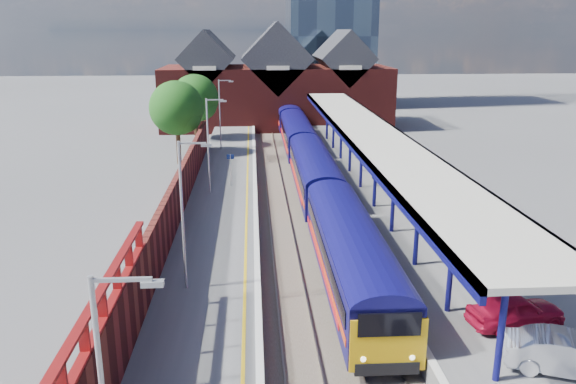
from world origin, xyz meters
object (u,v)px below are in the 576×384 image
object	(u,v)px
parked_car_blue	(400,174)
platform_sign	(231,164)
lamp_post_d	(221,110)
parked_car_dark	(421,194)
train	(305,149)
lamp_post_c	(210,140)
lamp_post_b	(185,207)
parked_car_silver	(569,355)
parked_car_red	(515,310)

from	to	relation	value
parked_car_blue	platform_sign	bearing A→B (deg)	115.68
lamp_post_d	parked_car_dark	xyz separation A→B (m)	(14.86, -19.25, -3.41)
parked_car_blue	train	bearing A→B (deg)	66.31
train	platform_sign	world-z (taller)	platform_sign
lamp_post_c	lamp_post_d	bearing A→B (deg)	90.00
train	lamp_post_d	world-z (taller)	lamp_post_d
lamp_post_b	parked_car_silver	xyz separation A→B (m)	(14.05, -7.73, -3.28)
lamp_post_c	parked_car_red	bearing A→B (deg)	-56.20
platform_sign	parked_car_dark	size ratio (longest dim) A/B	0.63
lamp_post_c	parked_car_dark	distance (m)	15.59
lamp_post_c	lamp_post_b	bearing A→B (deg)	-90.00
platform_sign	parked_car_silver	bearing A→B (deg)	-63.74
train	parked_car_silver	world-z (taller)	train
parked_car_red	lamp_post_b	bearing A→B (deg)	61.44
lamp_post_b	lamp_post_c	size ratio (longest dim) A/B	1.00
train	lamp_post_b	bearing A→B (deg)	-106.76
platform_sign	parked_car_blue	xyz separation A→B (m)	(13.50, 0.47, -1.06)
lamp_post_d	platform_sign	world-z (taller)	lamp_post_d
platform_sign	parked_car_blue	distance (m)	13.55
lamp_post_b	parked_car_red	size ratio (longest dim) A/B	1.76
platform_sign	parked_car_blue	world-z (taller)	platform_sign
train	parked_car_silver	distance (m)	34.38
parked_car_silver	platform_sign	bearing A→B (deg)	47.89
parked_car_red	parked_car_dark	bearing A→B (deg)	-14.65
lamp_post_c	parked_car_blue	distance (m)	15.44
lamp_post_d	parked_car_blue	xyz separation A→B (m)	(14.86, -13.53, -3.37)
parked_car_silver	parked_car_blue	world-z (taller)	parked_car_silver
lamp_post_d	parked_car_silver	size ratio (longest dim) A/B	1.62
lamp_post_b	lamp_post_d	world-z (taller)	same
train	parked_car_blue	distance (m)	10.36
parked_car_blue	parked_car_red	bearing A→B (deg)	-159.29
lamp_post_d	parked_car_red	world-z (taller)	lamp_post_d
parked_car_red	parked_car_blue	bearing A→B (deg)	-13.66
platform_sign	train	bearing A→B (deg)	51.23
parked_car_red	parked_car_silver	bearing A→B (deg)	176.02
parked_car_silver	parked_car_blue	bearing A→B (deg)	19.86
lamp_post_d	parked_car_blue	size ratio (longest dim) A/B	1.55
lamp_post_c	platform_sign	world-z (taller)	lamp_post_c
lamp_post_b	parked_car_dark	size ratio (longest dim) A/B	1.75
lamp_post_c	parked_car_blue	size ratio (longest dim) A/B	1.55
lamp_post_c	parked_car_blue	xyz separation A→B (m)	(14.86, 2.47, -3.37)
parked_car_silver	parked_car_blue	xyz separation A→B (m)	(0.81, 26.19, -0.09)
lamp_post_b	parked_car_silver	world-z (taller)	lamp_post_b
lamp_post_b	parked_car_blue	size ratio (longest dim) A/B	1.55
parked_car_silver	parked_car_dark	xyz separation A→B (m)	(0.81, 20.48, -0.13)
lamp_post_b	parked_car_dark	xyz separation A→B (m)	(14.86, 12.75, -3.41)
lamp_post_d	platform_sign	bearing A→B (deg)	-84.44
lamp_post_c	lamp_post_d	world-z (taller)	same
lamp_post_b	lamp_post_c	xyz separation A→B (m)	(0.00, 16.00, 0.00)
platform_sign	parked_car_dark	bearing A→B (deg)	-21.26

